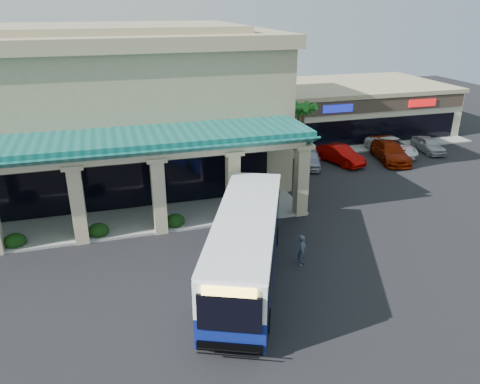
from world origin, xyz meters
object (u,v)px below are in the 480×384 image
object	(u,v)px
car_silver	(310,158)
car_extra	(429,145)
pedestrian	(302,250)
car_gray	(392,146)
car_red	(390,152)
car_white	(340,155)
transit_bus	(246,246)

from	to	relation	value
car_silver	car_extra	distance (m)	12.17
pedestrian	car_silver	xyz separation A→B (m)	(6.96, 14.40, -0.14)
car_gray	car_extra	bearing A→B (deg)	-10.20
car_red	car_extra	world-z (taller)	car_red
pedestrian	car_white	xyz separation A→B (m)	(9.79, 14.45, -0.08)
car_extra	car_red	bearing A→B (deg)	-159.15
car_white	car_red	world-z (taller)	car_red
car_silver	car_extra	world-z (taller)	car_silver
transit_bus	pedestrian	world-z (taller)	transit_bus
car_red	car_gray	bearing A→B (deg)	66.10
pedestrian	car_silver	size ratio (longest dim) A/B	0.41
pedestrian	car_gray	world-z (taller)	pedestrian
car_extra	car_white	bearing A→B (deg)	-169.68
car_white	car_red	size ratio (longest dim) A/B	0.85
car_white	car_gray	world-z (taller)	car_white
transit_bus	pedestrian	xyz separation A→B (m)	(3.16, 0.30, -0.88)
transit_bus	car_white	size ratio (longest dim) A/B	2.66
pedestrian	car_gray	xyz separation A→B (m)	(15.45, 15.45, -0.10)
car_white	car_extra	bearing A→B (deg)	-12.30
transit_bus	pedestrian	size ratio (longest dim) A/B	7.29
car_white	car_red	distance (m)	4.53
pedestrian	car_white	size ratio (longest dim) A/B	0.37
car_red	car_white	bearing A→B (deg)	-175.38
car_silver	car_gray	size ratio (longest dim) A/B	0.77
car_white	car_extra	xyz separation A→B (m)	(9.33, 0.66, -0.07)
transit_bus	car_extra	xyz separation A→B (m)	(22.28, 15.42, -1.04)
transit_bus	car_white	bearing A→B (deg)	71.92
car_red	car_gray	world-z (taller)	car_red
car_silver	car_white	distance (m)	2.82
car_white	car_gray	size ratio (longest dim) A/B	0.86
car_white	car_gray	xyz separation A→B (m)	(5.66, 1.00, -0.02)
car_silver	car_gray	world-z (taller)	car_gray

